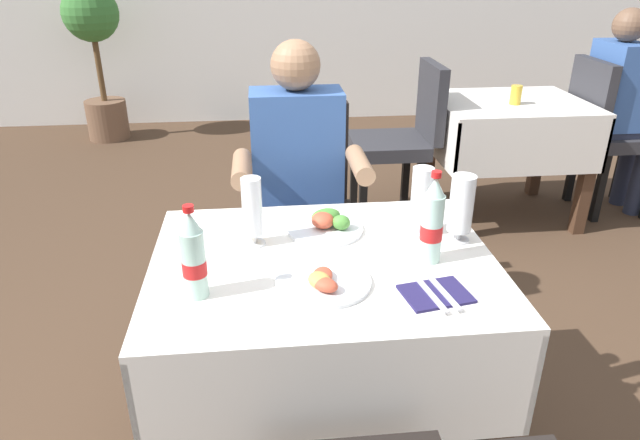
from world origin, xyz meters
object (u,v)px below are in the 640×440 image
(background_table_tumbler, at_px, (516,95))
(potted_plant_corner, at_px, (96,47))
(beer_glass_left, at_px, (252,212))
(background_chair_right, at_px, (608,128))
(plate_far_diner, at_px, (326,224))
(background_dining_table, at_px, (507,132))
(napkin_cutlery_set, at_px, (436,293))
(background_patron, at_px, (621,103))
(plate_near_camera, at_px, (323,281))
(cola_bottle_secondary, at_px, (432,222))
(cola_bottle_primary, at_px, (193,257))
(seated_diner_far, at_px, (299,183))
(background_chair_left, at_px, (403,134))
(chair_far_diner_seat, at_px, (303,208))
(beer_glass_right, at_px, (461,206))
(beer_glass_middle, at_px, (421,199))
(main_dining_table, at_px, (323,312))

(background_table_tumbler, height_order, potted_plant_corner, potted_plant_corner)
(beer_glass_left, distance_m, background_chair_right, 2.77)
(plate_far_diner, distance_m, background_dining_table, 2.08)
(napkin_cutlery_set, relative_size, background_table_tumbler, 1.78)
(background_patron, bearing_deg, plate_near_camera, -136.54)
(background_chair_right, xyz_separation_m, background_patron, (0.05, -0.00, 0.16))
(cola_bottle_secondary, distance_m, background_table_tumbler, 2.02)
(cola_bottle_primary, height_order, napkin_cutlery_set, cola_bottle_primary)
(seated_diner_far, distance_m, beer_glass_left, 0.60)
(background_chair_left, distance_m, background_table_tumbler, 0.68)
(chair_far_diner_seat, bearing_deg, background_patron, 26.47)
(beer_glass_right, bearing_deg, seated_diner_far, 127.00)
(plate_near_camera, relative_size, napkin_cutlery_set, 1.33)
(seated_diner_far, distance_m, background_chair_left, 1.33)
(beer_glass_right, xyz_separation_m, background_patron, (1.60, 1.72, -0.14))
(plate_far_diner, bearing_deg, beer_glass_middle, -10.12)
(plate_far_diner, xyz_separation_m, napkin_cutlery_set, (0.24, -0.41, -0.02))
(beer_glass_left, distance_m, potted_plant_corner, 3.88)
(background_table_tumbler, bearing_deg, plate_near_camera, -125.57)
(beer_glass_middle, height_order, potted_plant_corner, potted_plant_corner)
(napkin_cutlery_set, distance_m, background_chair_right, 2.65)
(cola_bottle_primary, bearing_deg, beer_glass_left, 61.62)
(beer_glass_left, bearing_deg, background_dining_table, 47.63)
(beer_glass_left, bearing_deg, background_chair_left, 62.31)
(main_dining_table, height_order, seated_diner_far, seated_diner_far)
(background_table_tumbler, bearing_deg, main_dining_table, -127.39)
(background_chair_left, relative_size, background_patron, 0.77)
(main_dining_table, bearing_deg, chair_far_diner_seat, 90.00)
(chair_far_diner_seat, xyz_separation_m, background_chair_right, (1.98, 1.01, 0.00))
(background_chair_left, bearing_deg, potted_plant_corner, 138.48)
(plate_near_camera, distance_m, beer_glass_middle, 0.45)
(napkin_cutlery_set, distance_m, potted_plant_corner, 4.37)
(background_chair_left, bearing_deg, background_table_tumbler, -7.14)
(cola_bottle_primary, bearing_deg, main_dining_table, 23.89)
(cola_bottle_secondary, xyz_separation_m, background_chair_right, (1.67, 1.83, -0.31))
(seated_diner_far, relative_size, beer_glass_middle, 5.72)
(cola_bottle_secondary, bearing_deg, background_patron, 46.74)
(background_chair_right, bearing_deg, beer_glass_left, -142.42)
(plate_near_camera, height_order, beer_glass_middle, beer_glass_middle)
(plate_near_camera, height_order, background_patron, background_patron)
(napkin_cutlery_set, distance_m, background_patron, 2.67)
(main_dining_table, relative_size, beer_glass_middle, 4.55)
(chair_far_diner_seat, bearing_deg, potted_plant_corner, 117.39)
(background_chair_left, bearing_deg, beer_glass_middle, -102.20)
(background_patron, bearing_deg, background_chair_right, 180.00)
(seated_diner_far, relative_size, background_patron, 1.00)
(background_dining_table, bearing_deg, background_table_tumbler, -101.93)
(napkin_cutlery_set, bearing_deg, seated_diner_far, 108.27)
(background_chair_right, xyz_separation_m, background_table_tumbler, (-0.67, -0.08, 0.24))
(beer_glass_middle, relative_size, background_patron, 0.17)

